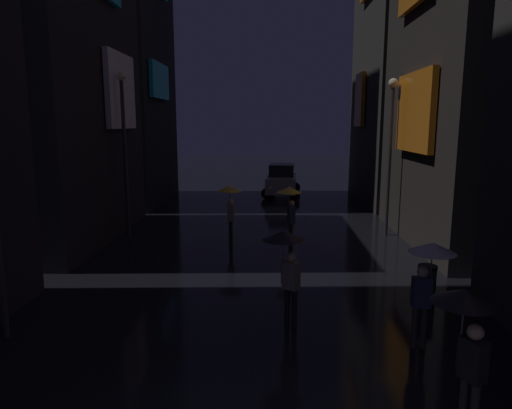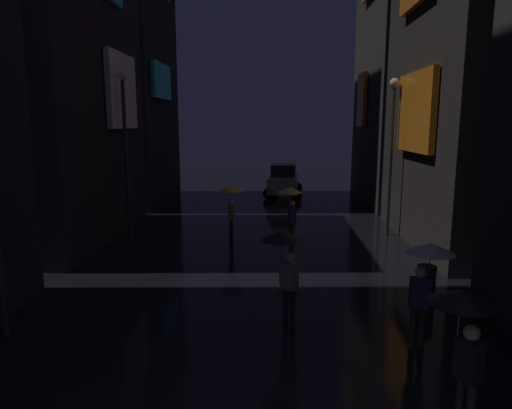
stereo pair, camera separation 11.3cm
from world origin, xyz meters
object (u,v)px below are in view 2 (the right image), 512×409
pedestrian_foreground_left_black (463,322)px  streetlamp_left_far (125,137)px  trash_bin (426,284)px  pedestrian_midstreet_centre_clear (427,266)px  car_distant (284,180)px  pedestrian_foreground_right_yellow (231,198)px  streetlamp_right_far (392,140)px  pedestrian_near_crossing_yellow (290,200)px  pedestrian_midstreet_left_black (284,252)px

pedestrian_foreground_left_black → streetlamp_left_far: 13.80m
streetlamp_left_far → trash_bin: size_ratio=6.71×
pedestrian_foreground_left_black → trash_bin: size_ratio=2.28×
pedestrian_foreground_left_black → pedestrian_midstreet_centre_clear: bearing=82.7°
car_distant → trash_bin: 16.99m
pedestrian_foreground_right_yellow → streetlamp_right_far: 6.52m
pedestrian_near_crossing_yellow → trash_bin: size_ratio=2.28×
pedestrian_near_crossing_yellow → pedestrian_foreground_left_black: bearing=-78.5°
pedestrian_near_crossing_yellow → pedestrian_midstreet_centre_clear: (2.35, -7.53, 0.00)m
car_distant → streetlamp_right_far: bearing=-68.4°
pedestrian_midstreet_left_black → pedestrian_midstreet_centre_clear: 2.85m
pedestrian_midstreet_left_black → pedestrian_midstreet_centre_clear: bearing=-18.3°
pedestrian_near_crossing_yellow → streetlamp_left_far: (-6.13, 0.88, 2.17)m
pedestrian_foreground_right_yellow → car_distant: pedestrian_foreground_right_yellow is taller
pedestrian_midstreet_left_black → streetlamp_left_far: size_ratio=0.34×
pedestrian_midstreet_left_black → pedestrian_foreground_right_yellow: size_ratio=1.00×
car_distant → streetlamp_left_far: streetlamp_left_far is taller
pedestrian_midstreet_left_black → streetlamp_left_far: bearing=127.6°
pedestrian_midstreet_left_black → pedestrian_near_crossing_yellow: (0.35, 6.64, 0.00)m
streetlamp_left_far → pedestrian_foreground_left_black: bearing=-53.2°
pedestrian_midstreet_left_black → streetlamp_right_far: (4.22, 8.30, 2.05)m
pedestrian_midstreet_centre_clear → pedestrian_foreground_right_yellow: same height
pedestrian_foreground_right_yellow → pedestrian_near_crossing_yellow: bearing=-7.3°
pedestrian_foreground_right_yellow → streetlamp_right_far: streetlamp_right_far is taller
pedestrian_near_crossing_yellow → streetlamp_left_far: size_ratio=0.34×
pedestrian_foreground_right_yellow → streetlamp_right_far: size_ratio=0.35×
pedestrian_midstreet_centre_clear → streetlamp_right_far: streetlamp_right_far is taller
pedestrian_foreground_left_black → streetlamp_left_far: streetlamp_left_far is taller
pedestrian_midstreet_left_black → pedestrian_foreground_left_black: same height
streetlamp_left_far → pedestrian_foreground_right_yellow: bearing=-8.7°
pedestrian_near_crossing_yellow → trash_bin: bearing=-58.6°
car_distant → pedestrian_foreground_left_black: bearing=-84.5°
pedestrian_foreground_right_yellow → trash_bin: pedestrian_foreground_right_yellow is taller
pedestrian_foreground_left_black → streetlamp_right_far: size_ratio=0.35×
pedestrian_midstreet_left_black → pedestrian_near_crossing_yellow: 6.65m
car_distant → streetlamp_right_far: 10.94m
pedestrian_near_crossing_yellow → pedestrian_foreground_right_yellow: size_ratio=1.00×
streetlamp_left_far → pedestrian_midstreet_left_black: bearing=-52.4°
pedestrian_near_crossing_yellow → car_distant: size_ratio=0.50×
streetlamp_right_far → pedestrian_foreground_right_yellow: bearing=-167.1°
car_distant → pedestrian_near_crossing_yellow: bearing=-89.9°
pedestrian_midstreet_left_black → pedestrian_foreground_right_yellow: 7.15m
pedestrian_midstreet_left_black → pedestrian_near_crossing_yellow: size_ratio=1.00×
pedestrian_midstreet_left_black → pedestrian_midstreet_centre_clear: size_ratio=1.00×
pedestrian_midstreet_left_black → car_distant: bearing=89.0°
pedestrian_midstreet_centre_clear → trash_bin: 2.76m
pedestrian_near_crossing_yellow → car_distant: (-0.02, 11.49, -0.74)m
pedestrian_foreground_left_black → car_distant: pedestrian_foreground_left_black is taller
pedestrian_foreground_right_yellow → trash_bin: 7.73m
pedestrian_midstreet_left_black → trash_bin: pedestrian_midstreet_left_black is taller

